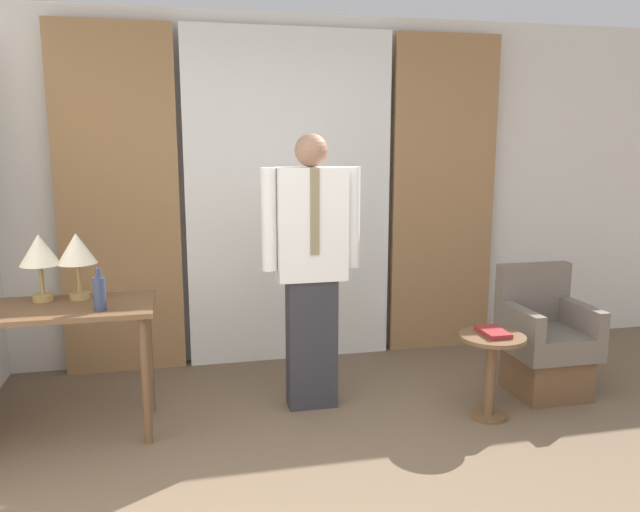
% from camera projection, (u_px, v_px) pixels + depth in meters
% --- Properties ---
extents(wall_back, '(10.00, 0.06, 2.70)m').
position_uv_depth(wall_back, '(287.00, 191.00, 4.98)').
color(wall_back, silver).
rests_on(wall_back, ground_plane).
extents(curtain_sheer_center, '(1.61, 0.06, 2.58)m').
position_uv_depth(curtain_sheer_center, '(290.00, 200.00, 4.87)').
color(curtain_sheer_center, white).
rests_on(curtain_sheer_center, ground_plane).
extents(curtain_drape_left, '(0.88, 0.06, 2.58)m').
position_uv_depth(curtain_drape_left, '(118.00, 203.00, 4.59)').
color(curtain_drape_left, '#997047').
rests_on(curtain_drape_left, ground_plane).
extents(curtain_drape_right, '(0.88, 0.06, 2.58)m').
position_uv_depth(curtain_drape_right, '(443.00, 196.00, 5.14)').
color(curtain_drape_right, '#997047').
rests_on(curtain_drape_right, ground_plane).
extents(desk, '(1.09, 0.58, 0.80)m').
position_uv_depth(desk, '(59.00, 328.00, 3.65)').
color(desk, brown).
rests_on(desk, ground_plane).
extents(table_lamp_left, '(0.23, 0.23, 0.40)m').
position_uv_depth(table_lamp_left, '(39.00, 253.00, 3.69)').
color(table_lamp_left, '#9E7F47').
rests_on(table_lamp_left, desk).
extents(table_lamp_right, '(0.23, 0.23, 0.40)m').
position_uv_depth(table_lamp_right, '(77.00, 251.00, 3.74)').
color(table_lamp_right, '#9E7F47').
rests_on(table_lamp_right, desk).
extents(bottle_near_edge, '(0.07, 0.07, 0.25)m').
position_uv_depth(bottle_near_edge, '(99.00, 293.00, 3.51)').
color(bottle_near_edge, '#2D3851').
rests_on(bottle_near_edge, desk).
extents(person, '(0.64, 0.21, 1.79)m').
position_uv_depth(person, '(311.00, 262.00, 4.00)').
color(person, '#2D2D33').
rests_on(person, ground_plane).
extents(armchair, '(0.54, 0.54, 0.88)m').
position_uv_depth(armchair, '(545.00, 345.00, 4.34)').
color(armchair, brown).
rests_on(armchair, ground_plane).
extents(side_table, '(0.41, 0.41, 0.55)m').
position_uv_depth(side_table, '(491.00, 362.00, 3.92)').
color(side_table, brown).
rests_on(side_table, ground_plane).
extents(book, '(0.14, 0.24, 0.03)m').
position_uv_depth(book, '(493.00, 332.00, 3.90)').
color(book, maroon).
rests_on(book, side_table).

